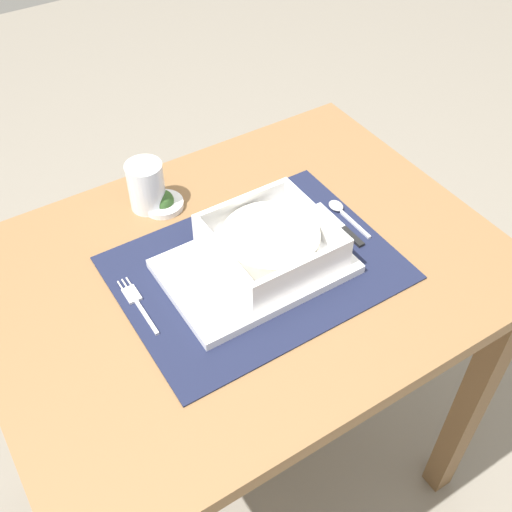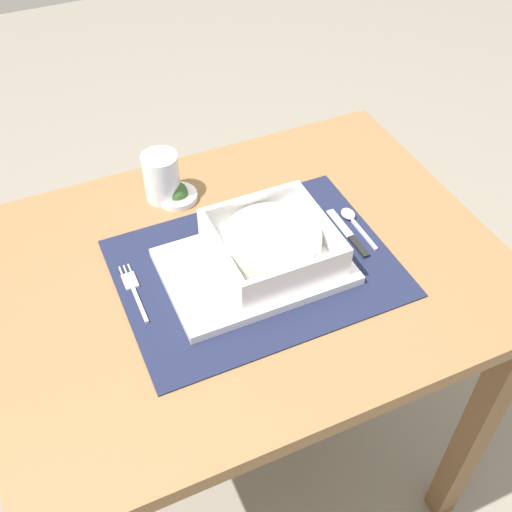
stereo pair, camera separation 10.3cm
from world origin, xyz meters
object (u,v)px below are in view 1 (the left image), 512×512
(condiment_saucer, at_px, (163,202))
(butter_knife, at_px, (342,227))
(dining_table, at_px, (244,312))
(drinking_glass, at_px, (147,188))
(fork, at_px, (136,301))
(porridge_bowl, at_px, (271,243))
(spoon, at_px, (340,210))

(condiment_saucer, bearing_deg, butter_knife, -43.10)
(dining_table, bearing_deg, drinking_glass, 106.71)
(dining_table, height_order, fork, fork)
(dining_table, xyz_separation_m, butter_knife, (0.20, -0.02, 0.13))
(drinking_glass, xyz_separation_m, condiment_saucer, (0.02, -0.02, -0.03))
(dining_table, distance_m, porridge_bowl, 0.18)
(porridge_bowl, relative_size, drinking_glass, 2.04)
(spoon, xyz_separation_m, butter_knife, (-0.02, -0.04, -0.00))
(dining_table, bearing_deg, condiment_saucer, 102.76)
(spoon, xyz_separation_m, drinking_glass, (-0.29, 0.21, 0.03))
(dining_table, distance_m, fork, 0.23)
(dining_table, height_order, drinking_glass, drinking_glass)
(spoon, bearing_deg, dining_table, -174.66)
(porridge_bowl, distance_m, spoon, 0.18)
(butter_knife, height_order, drinking_glass, drinking_glass)
(fork, xyz_separation_m, drinking_glass, (0.12, 0.21, 0.04))
(drinking_glass, relative_size, condiment_saucer, 1.23)
(fork, distance_m, spoon, 0.41)
(dining_table, bearing_deg, butter_knife, -5.71)
(dining_table, xyz_separation_m, drinking_glass, (-0.07, 0.23, 0.17))
(drinking_glass, height_order, condiment_saucer, drinking_glass)
(fork, height_order, butter_knife, butter_knife)
(spoon, height_order, butter_knife, spoon)
(fork, xyz_separation_m, condiment_saucer, (0.14, 0.19, 0.01))
(butter_knife, bearing_deg, drinking_glass, 137.48)
(dining_table, bearing_deg, porridge_bowl, -19.53)
(butter_knife, height_order, condiment_saucer, condiment_saucer)
(spoon, bearing_deg, butter_knife, -122.42)
(spoon, distance_m, condiment_saucer, 0.33)
(drinking_glass, bearing_deg, porridge_bowl, -65.04)
(spoon, bearing_deg, condiment_saucer, 145.29)
(spoon, bearing_deg, fork, -179.43)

